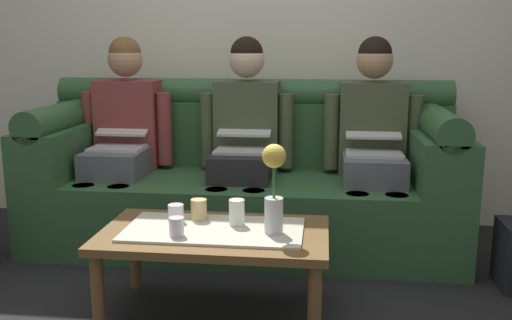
{
  "coord_description": "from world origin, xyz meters",
  "views": [
    {
      "loc": [
        0.46,
        -2.11,
        1.19
      ],
      "look_at": [
        0.1,
        0.9,
        0.56
      ],
      "focal_mm": 39.99,
      "sensor_mm": 36.0,
      "label": 1
    }
  ],
  "objects_px": {
    "cup_near_left": "(176,213)",
    "cup_near_right": "(199,209)",
    "cup_far_center": "(237,212)",
    "coffee_table": "(214,241)",
    "person_right": "(373,136)",
    "person_left": "(123,132)",
    "flower_vase": "(274,186)",
    "couch": "(245,182)",
    "cup_far_left": "(177,227)",
    "person_middle": "(245,134)"
  },
  "relations": [
    {
      "from": "couch",
      "to": "coffee_table",
      "type": "distance_m",
      "value": 0.97
    },
    {
      "from": "cup_near_left",
      "to": "cup_far_center",
      "type": "height_order",
      "value": "cup_far_center"
    },
    {
      "from": "couch",
      "to": "coffee_table",
      "type": "xyz_separation_m",
      "value": [
        0.0,
        -0.97,
        -0.03
      ]
    },
    {
      "from": "cup_far_center",
      "to": "person_left",
      "type": "bearing_deg",
      "value": 132.58
    },
    {
      "from": "person_middle",
      "to": "coffee_table",
      "type": "distance_m",
      "value": 1.01
    },
    {
      "from": "person_middle",
      "to": "person_right",
      "type": "xyz_separation_m",
      "value": [
        0.74,
        -0.0,
        0.0
      ]
    },
    {
      "from": "cup_near_right",
      "to": "cup_far_center",
      "type": "xyz_separation_m",
      "value": [
        0.18,
        -0.06,
        0.01
      ]
    },
    {
      "from": "person_middle",
      "to": "coffee_table",
      "type": "bearing_deg",
      "value": -90.0
    },
    {
      "from": "cup_near_right",
      "to": "cup_far_center",
      "type": "relative_size",
      "value": 0.82
    },
    {
      "from": "cup_near_left",
      "to": "cup_near_right",
      "type": "xyz_separation_m",
      "value": [
        0.09,
        0.05,
        0.01
      ]
    },
    {
      "from": "person_left",
      "to": "person_middle",
      "type": "height_order",
      "value": "same"
    },
    {
      "from": "cup_far_left",
      "to": "person_right",
      "type": "bearing_deg",
      "value": 50.93
    },
    {
      "from": "cup_near_left",
      "to": "cup_near_right",
      "type": "relative_size",
      "value": 0.85
    },
    {
      "from": "flower_vase",
      "to": "cup_far_center",
      "type": "distance_m",
      "value": 0.24
    },
    {
      "from": "couch",
      "to": "flower_vase",
      "type": "height_order",
      "value": "couch"
    },
    {
      "from": "person_middle",
      "to": "cup_far_left",
      "type": "xyz_separation_m",
      "value": [
        -0.13,
        -1.08,
        -0.22
      ]
    },
    {
      "from": "flower_vase",
      "to": "cup_near_right",
      "type": "bearing_deg",
      "value": 157.33
    },
    {
      "from": "cup_near_right",
      "to": "coffee_table",
      "type": "bearing_deg",
      "value": -51.72
    },
    {
      "from": "person_left",
      "to": "cup_far_center",
      "type": "relative_size",
      "value": 10.64
    },
    {
      "from": "person_left",
      "to": "coffee_table",
      "type": "bearing_deg",
      "value": -52.42
    },
    {
      "from": "flower_vase",
      "to": "couch",
      "type": "bearing_deg",
      "value": 104.66
    },
    {
      "from": "flower_vase",
      "to": "person_right",
      "type": "bearing_deg",
      "value": 64.21
    },
    {
      "from": "person_left",
      "to": "cup_near_left",
      "type": "height_order",
      "value": "person_left"
    },
    {
      "from": "couch",
      "to": "person_right",
      "type": "relative_size",
      "value": 2.01
    },
    {
      "from": "cup_far_center",
      "to": "couch",
      "type": "bearing_deg",
      "value": 95.69
    },
    {
      "from": "person_left",
      "to": "coffee_table",
      "type": "distance_m",
      "value": 1.26
    },
    {
      "from": "cup_near_left",
      "to": "person_right",
      "type": "bearing_deg",
      "value": 43.99
    },
    {
      "from": "person_right",
      "to": "cup_far_left",
      "type": "distance_m",
      "value": 1.41
    },
    {
      "from": "person_middle",
      "to": "cup_far_left",
      "type": "relative_size",
      "value": 15.38
    },
    {
      "from": "couch",
      "to": "person_left",
      "type": "bearing_deg",
      "value": -179.65
    },
    {
      "from": "person_middle",
      "to": "person_right",
      "type": "bearing_deg",
      "value": -0.0
    },
    {
      "from": "person_left",
      "to": "cup_near_left",
      "type": "xyz_separation_m",
      "value": [
        0.56,
        -0.9,
        -0.22
      ]
    },
    {
      "from": "person_middle",
      "to": "cup_far_left",
      "type": "distance_m",
      "value": 1.11
    },
    {
      "from": "person_right",
      "to": "flower_vase",
      "type": "bearing_deg",
      "value": -115.79
    },
    {
      "from": "person_right",
      "to": "cup_far_left",
      "type": "relative_size",
      "value": 15.38
    },
    {
      "from": "cup_far_center",
      "to": "cup_far_left",
      "type": "relative_size",
      "value": 1.45
    },
    {
      "from": "cup_near_left",
      "to": "cup_near_right",
      "type": "distance_m",
      "value": 0.11
    },
    {
      "from": "person_middle",
      "to": "cup_near_left",
      "type": "bearing_deg",
      "value": -101.72
    },
    {
      "from": "flower_vase",
      "to": "person_left",
      "type": "bearing_deg",
      "value": 135.25
    },
    {
      "from": "flower_vase",
      "to": "cup_far_center",
      "type": "bearing_deg",
      "value": 152.56
    },
    {
      "from": "person_left",
      "to": "cup_near_left",
      "type": "distance_m",
      "value": 1.08
    },
    {
      "from": "coffee_table",
      "to": "cup_far_center",
      "type": "distance_m",
      "value": 0.16
    },
    {
      "from": "coffee_table",
      "to": "cup_near_left",
      "type": "distance_m",
      "value": 0.22
    },
    {
      "from": "cup_far_center",
      "to": "cup_near_left",
      "type": "bearing_deg",
      "value": 177.85
    },
    {
      "from": "flower_vase",
      "to": "cup_near_left",
      "type": "relative_size",
      "value": 4.76
    },
    {
      "from": "coffee_table",
      "to": "person_right",
      "type": "bearing_deg",
      "value": 52.41
    },
    {
      "from": "couch",
      "to": "cup_near_left",
      "type": "relative_size",
      "value": 30.65
    },
    {
      "from": "person_middle",
      "to": "cup_near_left",
      "type": "height_order",
      "value": "person_middle"
    },
    {
      "from": "person_middle",
      "to": "cup_near_right",
      "type": "bearing_deg",
      "value": -96.23
    },
    {
      "from": "cup_near_right",
      "to": "cup_near_left",
      "type": "bearing_deg",
      "value": -152.38
    }
  ]
}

